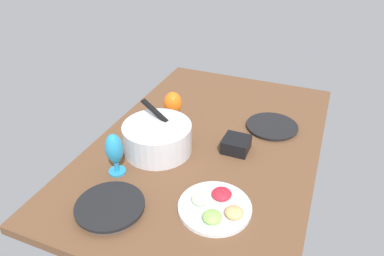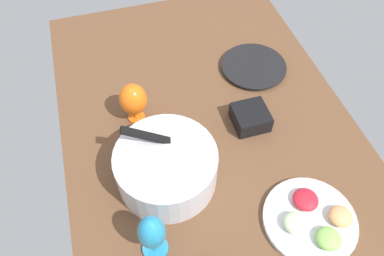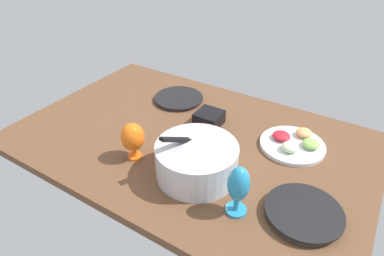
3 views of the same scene
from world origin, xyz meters
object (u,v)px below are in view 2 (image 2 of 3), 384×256
Objects in this scene: hurricane_glass_blue at (152,234)px; square_bowl_black at (251,117)px; fruit_platter at (312,220)px; dinner_plate_right at (253,67)px; mixing_bowl at (166,166)px; hurricane_glass_orange at (133,100)px.

square_bowl_black is at bearing -50.77° from hurricane_glass_blue.
fruit_platter is 40.96cm from square_bowl_black.
dinner_plate_right is at bearing -7.06° from fruit_platter.
mixing_bowl reaches higher than hurricane_glass_orange.
mixing_bowl is 37.10cm from square_bowl_black.
fruit_platter is 1.70× the size of hurricane_glass_orange.
mixing_bowl is 1.63× the size of hurricane_glass_blue.
mixing_bowl reaches higher than dinner_plate_right.
mixing_bowl reaches higher than fruit_platter.
dinner_plate_right is 1.60× the size of hurricane_glass_orange.
dinner_plate_right is 0.83× the size of mixing_bowl.
fruit_platter reaches higher than dinner_plate_right.
mixing_bowl reaches higher than hurricane_glass_blue.
hurricane_glass_blue is (-49.23, 4.29, 1.61)cm from hurricane_glass_orange.
dinner_plate_right is at bearing -76.82° from hurricane_glass_orange.
mixing_bowl is at bearing 130.55° from dinner_plate_right.
mixing_bowl is at bearing 111.85° from square_bowl_black.
square_bowl_black reaches higher than dinner_plate_right.
hurricane_glass_blue is at bearing 175.02° from hurricane_glass_orange.
hurricane_glass_blue reaches higher than hurricane_glass_orange.
hurricane_glass_orange is 41.91cm from square_bowl_black.
square_bowl_black is (35.35, -43.31, -8.10)cm from hurricane_glass_blue.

